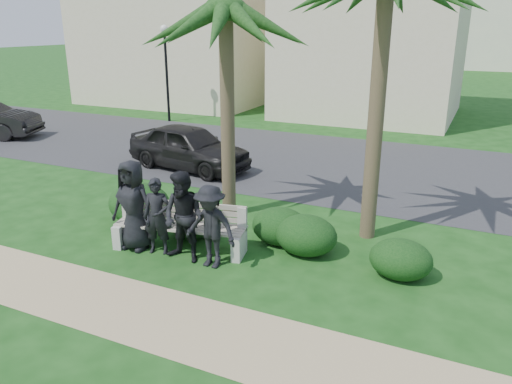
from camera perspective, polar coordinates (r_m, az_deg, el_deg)
ground at (r=9.61m, az=-6.14°, el=-8.35°), size 160.00×160.00×0.00m
footpath at (r=8.33m, az=-12.69°, el=-13.32°), size 30.00×1.60×0.01m
asphalt_street at (r=16.51m, az=8.32°, el=3.24°), size 160.00×8.00×0.01m
stucco_bldg_left at (r=30.20m, az=-8.43°, el=17.25°), size 10.40×8.40×7.30m
stucco_bldg_right at (r=25.87m, az=13.37°, el=16.74°), size 8.40×8.40×7.30m
street_lamp at (r=23.58m, az=-10.28°, el=15.03°), size 0.36×0.36×4.29m
park_bench at (r=10.14m, az=-8.64°, el=-4.34°), size 2.78×1.15×0.93m
man_a at (r=10.22m, az=-13.87°, el=-1.48°), size 0.92×0.61×1.85m
man_b at (r=9.96m, az=-11.22°, el=-2.75°), size 0.65×0.53×1.54m
man_c at (r=9.50m, az=-8.26°, el=-2.88°), size 0.92×0.75×1.78m
man_d at (r=9.25m, az=-5.22°, el=-3.97°), size 1.05×0.62×1.60m
hedge_a at (r=11.56m, az=-12.99°, el=-1.70°), size 1.27×1.05×0.83m
hedge_b at (r=11.67m, az=-13.20°, el=-1.17°), size 1.48×1.22×0.96m
hedge_c at (r=10.76m, az=-7.30°, el=-3.23°), size 1.11×0.92×0.72m
hedge_d at (r=10.36m, az=2.77°, el=-3.80°), size 1.20×0.99×0.78m
hedge_e at (r=9.93m, az=5.75°, el=-4.81°), size 1.25×1.03×0.81m
hedge_f at (r=9.38m, az=16.23°, el=-7.27°), size 1.12×0.93×0.73m
palm_left at (r=11.19m, az=-3.50°, el=19.90°), size 3.00×3.00×5.56m
car_a at (r=15.73m, az=-7.69°, el=5.12°), size 4.30×2.29×1.39m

